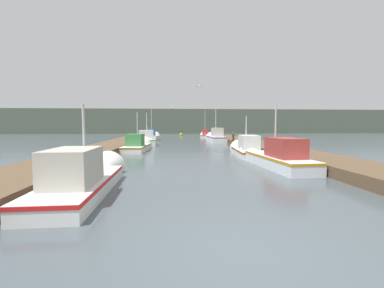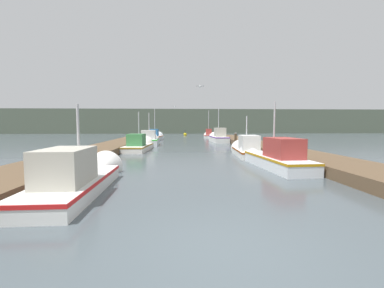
{
  "view_description": "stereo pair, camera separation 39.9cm",
  "coord_description": "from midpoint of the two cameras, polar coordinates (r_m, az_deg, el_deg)",
  "views": [
    {
      "loc": [
        -1.2,
        -4.03,
        2.09
      ],
      "look_at": [
        0.11,
        12.67,
        0.81
      ],
      "focal_mm": 24.0,
      "sensor_mm": 36.0,
      "label": 1
    },
    {
      "loc": [
        -0.8,
        -4.06,
        2.09
      ],
      "look_at": [
        0.11,
        12.67,
        0.81
      ],
      "focal_mm": 24.0,
      "sensor_mm": 36.0,
      "label": 2
    }
  ],
  "objects": [
    {
      "name": "ground_plane",
      "position": [
        4.66,
        10.39,
        -22.38
      ],
      "size": [
        200.0,
        200.0,
        0.0
      ],
      "color": "#424C51"
    },
    {
      "name": "dock_left",
      "position": [
        20.84,
        -18.07,
        -0.97
      ],
      "size": [
        2.84,
        40.0,
        0.46
      ],
      "color": "brown",
      "rests_on": "ground_plane"
    },
    {
      "name": "dock_right",
      "position": [
        21.44,
        17.04,
        -0.81
      ],
      "size": [
        2.84,
        40.0,
        0.46
      ],
      "color": "brown",
      "rests_on": "ground_plane"
    },
    {
      "name": "distant_shore_ridge",
      "position": [
        66.52,
        -2.26,
        4.98
      ],
      "size": [
        120.0,
        16.0,
        5.62
      ],
      "color": "#4C5647",
      "rests_on": "ground_plane"
    },
    {
      "name": "fishing_boat_0",
      "position": [
        9.06,
        -21.98,
        -6.56
      ],
      "size": [
        1.64,
        6.14,
        3.2
      ],
      "rotation": [
        0.0,
        0.0,
        0.02
      ],
      "color": "silver",
      "rests_on": "ground_plane"
    },
    {
      "name": "fishing_boat_1",
      "position": [
        13.76,
        17.86,
        -2.65
      ],
      "size": [
        1.86,
        6.51,
        3.61
      ],
      "rotation": [
        0.0,
        0.0,
        0.06
      ],
      "color": "silver",
      "rests_on": "ground_plane"
    },
    {
      "name": "fishing_boat_2",
      "position": [
        17.85,
        12.51,
        -1.07
      ],
      "size": [
        1.77,
        5.26,
        3.1
      ],
      "rotation": [
        0.0,
        0.0,
        -0.07
      ],
      "color": "silver",
      "rests_on": "ground_plane"
    },
    {
      "name": "fishing_boat_3",
      "position": [
        21.57,
        -10.94,
        -0.26
      ],
      "size": [
        1.96,
        5.86,
        3.63
      ],
      "rotation": [
        0.0,
        0.0,
        -0.07
      ],
      "color": "silver",
      "rests_on": "ground_plane"
    },
    {
      "name": "fishing_boat_4",
      "position": [
        26.32,
        -9.02,
        0.85
      ],
      "size": [
        1.94,
        4.56,
        3.75
      ],
      "rotation": [
        0.0,
        0.0,
        0.04
      ],
      "color": "silver",
      "rests_on": "ground_plane"
    },
    {
      "name": "fishing_boat_5",
      "position": [
        30.83,
        6.23,
        1.46
      ],
      "size": [
        1.77,
        5.5,
        4.44
      ],
      "rotation": [
        0.0,
        0.0,
        0.03
      ],
      "color": "silver",
      "rests_on": "ground_plane"
    },
    {
      "name": "fishing_boat_6",
      "position": [
        35.1,
        -7.82,
        1.59
      ],
      "size": [
        2.11,
        4.78,
        4.77
      ],
      "rotation": [
        0.0,
        0.0,
        -0.09
      ],
      "color": "silver",
      "rests_on": "ground_plane"
    },
    {
      "name": "fishing_boat_7",
      "position": [
        40.93,
        3.96,
        1.96
      ],
      "size": [
        1.82,
        4.86,
        4.73
      ],
      "rotation": [
        0.0,
        0.0,
        -0.08
      ],
      "color": "silver",
      "rests_on": "ground_plane"
    },
    {
      "name": "mooring_piling_0",
      "position": [
        31.73,
        -10.3,
        1.38
      ],
      "size": [
        0.3,
        0.3,
        0.95
      ],
      "color": "#473523",
      "rests_on": "ground_plane"
    },
    {
      "name": "mooring_piling_1",
      "position": [
        26.03,
        10.07,
        1.08
      ],
      "size": [
        0.26,
        0.26,
        1.25
      ],
      "color": "#473523",
      "rests_on": "ground_plane"
    },
    {
      "name": "mooring_piling_2",
      "position": [
        39.13,
        -8.87,
        2.06
      ],
      "size": [
        0.29,
        0.29,
        1.09
      ],
      "color": "#473523",
      "rests_on": "ground_plane"
    },
    {
      "name": "channel_buoy",
      "position": [
        49.23,
        -1.3,
        2.13
      ],
      "size": [
        0.62,
        0.62,
        1.12
      ],
      "color": "gold",
      "rests_on": "ground_plane"
    },
    {
      "name": "seagull_lead",
      "position": [
        18.05,
        2.42,
        12.66
      ],
      "size": [
        0.56,
        0.29,
        0.12
      ],
      "rotation": [
        0.0,
        0.0,
        3.06
      ],
      "color": "white"
    },
    {
      "name": "seagull_1",
      "position": [
        28.22,
        -3.55,
        8.35
      ],
      "size": [
        0.56,
        0.29,
        0.12
      ],
      "rotation": [
        0.0,
        0.0,
        0.12
      ],
      "color": "white"
    }
  ]
}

